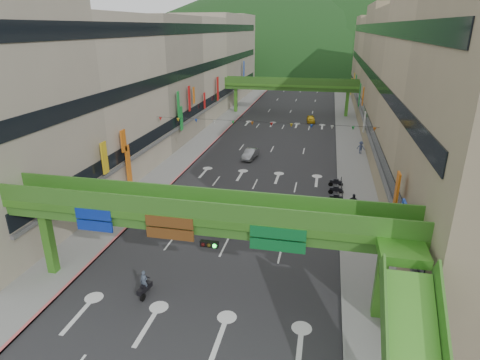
{
  "coord_description": "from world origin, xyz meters",
  "views": [
    {
      "loc": [
        7.12,
        -15.07,
        16.47
      ],
      "look_at": [
        0.0,
        18.0,
        3.5
      ],
      "focal_mm": 30.0,
      "sensor_mm": 36.0,
      "label": 1
    }
  ],
  "objects_px": {
    "scooter_rider_near": "(144,285)",
    "pedestrian_red": "(381,238)",
    "car_yellow": "(311,119)",
    "car_silver": "(250,154)",
    "scooter_rider_mid": "(221,221)",
    "overpass_near": "(211,228)"
  },
  "relations": [
    {
      "from": "overpass_near",
      "to": "scooter_rider_mid",
      "type": "bearing_deg",
      "value": 101.29
    },
    {
      "from": "overpass_near",
      "to": "car_yellow",
      "type": "bearing_deg",
      "value": 86.1
    },
    {
      "from": "scooter_rider_near",
      "to": "car_silver",
      "type": "bearing_deg",
      "value": 87.57
    },
    {
      "from": "pedestrian_red",
      "to": "scooter_rider_mid",
      "type": "bearing_deg",
      "value": -170.63
    },
    {
      "from": "scooter_rider_near",
      "to": "scooter_rider_mid",
      "type": "distance_m",
      "value": 9.69
    },
    {
      "from": "scooter_rider_mid",
      "to": "pedestrian_red",
      "type": "height_order",
      "value": "scooter_rider_mid"
    },
    {
      "from": "overpass_near",
      "to": "scooter_rider_mid",
      "type": "distance_m",
      "value": 9.91
    },
    {
      "from": "scooter_rider_near",
      "to": "car_yellow",
      "type": "xyz_separation_m",
      "value": [
        8.1,
        53.68,
        -0.21
      ]
    },
    {
      "from": "scooter_rider_mid",
      "to": "pedestrian_red",
      "type": "relative_size",
      "value": 1.44
    },
    {
      "from": "pedestrian_red",
      "to": "scooter_rider_near",
      "type": "bearing_deg",
      "value": -141.0
    },
    {
      "from": "scooter_rider_near",
      "to": "pedestrian_red",
      "type": "relative_size",
      "value": 1.21
    },
    {
      "from": "car_yellow",
      "to": "overpass_near",
      "type": "bearing_deg",
      "value": -99.72
    },
    {
      "from": "scooter_rider_near",
      "to": "pedestrian_red",
      "type": "height_order",
      "value": "scooter_rider_near"
    },
    {
      "from": "car_silver",
      "to": "pedestrian_red",
      "type": "relative_size",
      "value": 2.57
    },
    {
      "from": "overpass_near",
      "to": "car_silver",
      "type": "height_order",
      "value": "overpass_near"
    },
    {
      "from": "car_yellow",
      "to": "scooter_rider_near",
      "type": "bearing_deg",
      "value": -104.4
    },
    {
      "from": "overpass_near",
      "to": "scooter_rider_mid",
      "type": "height_order",
      "value": "overpass_near"
    },
    {
      "from": "car_yellow",
      "to": "pedestrian_red",
      "type": "distance_m",
      "value": 44.48
    },
    {
      "from": "overpass_near",
      "to": "pedestrian_red",
      "type": "relative_size",
      "value": 18.43
    },
    {
      "from": "pedestrian_red",
      "to": "car_yellow",
      "type": "bearing_deg",
      "value": 106.81
    },
    {
      "from": "scooter_rider_near",
      "to": "car_silver",
      "type": "xyz_separation_m",
      "value": [
        1.27,
        30.06,
        -0.19
      ]
    },
    {
      "from": "car_yellow",
      "to": "pedestrian_red",
      "type": "bearing_deg",
      "value": -85.94
    }
  ]
}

